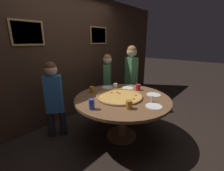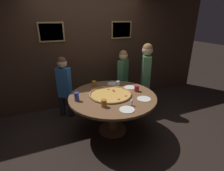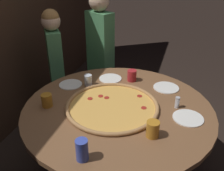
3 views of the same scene
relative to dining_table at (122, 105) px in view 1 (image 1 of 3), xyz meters
name	(u,v)px [view 1 (image 1 of 3)]	position (x,y,z in m)	size (l,w,h in m)	color
ground_plane	(121,136)	(0.00, 0.00, -0.61)	(24.00, 24.00, 0.00)	black
back_wall	(71,57)	(0.00, 1.37, 0.70)	(6.40, 0.08, 2.60)	#3D281C
dining_table	(122,105)	(0.00, 0.00, 0.00)	(1.55, 1.55, 0.74)	brown
giant_pizza	(119,96)	(-0.02, 0.04, 0.15)	(0.76, 0.76, 0.03)	#E5A84C
drink_cup_near_right	(92,90)	(-0.16, 0.55, 0.19)	(0.09, 0.09, 0.11)	#BC7A23
drink_cup_far_right	(138,87)	(0.49, 0.00, 0.19)	(0.09, 0.09, 0.11)	#B22328
drink_cup_beside_pizza	(115,86)	(0.27, 0.37, 0.19)	(0.07, 0.07, 0.11)	silver
drink_cup_centre_back	(129,105)	(-0.29, -0.33, 0.19)	(0.09, 0.09, 0.12)	#BC7A23
drink_cup_by_shaker	(92,104)	(-0.63, 0.04, 0.21)	(0.08, 0.08, 0.14)	#384CB7
white_plate_near_front	(154,95)	(0.44, -0.34, 0.14)	(0.24, 0.24, 0.01)	white
white_plate_right_side	(128,88)	(0.46, 0.21, 0.14)	(0.22, 0.22, 0.01)	white
white_plate_beside_cup	(108,87)	(0.23, 0.54, 0.14)	(0.22, 0.22, 0.01)	white
white_plate_far_back	(154,106)	(0.00, -0.56, 0.14)	(0.23, 0.23, 0.01)	white
condiment_shaker	(152,99)	(0.13, -0.46, 0.18)	(0.04, 0.04, 0.10)	silver
diner_side_left	(108,79)	(0.66, 0.93, 0.16)	(0.34, 0.29, 1.34)	#232328
diner_far_left	(131,75)	(1.02, 0.52, 0.26)	(0.30, 0.40, 1.53)	#232328
diner_far_right	(54,96)	(-0.71, 0.90, 0.14)	(0.33, 0.30, 1.32)	#232328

